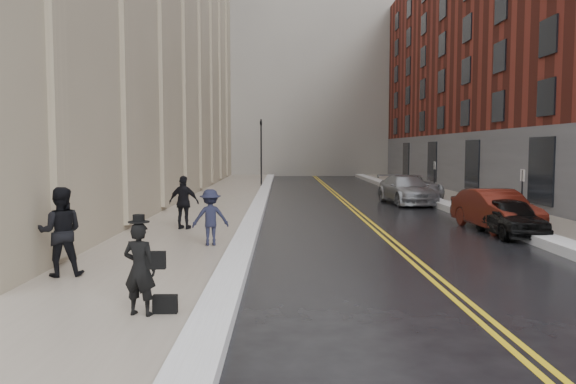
{
  "coord_description": "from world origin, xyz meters",
  "views": [
    {
      "loc": [
        -1.04,
        -12.68,
        2.99
      ],
      "look_at": [
        -0.84,
        5.21,
        1.6
      ],
      "focal_mm": 35.0,
      "sensor_mm": 36.0,
      "label": 1
    }
  ],
  "objects_px": {
    "car_silver_near": "(406,190)",
    "pedestrian_a": "(61,232)",
    "car_maroon": "(496,210)",
    "car_silver_far": "(414,187)",
    "pedestrian_b": "(210,217)",
    "car_black": "(510,217)",
    "pedestrian_c": "(184,202)",
    "pedestrian_main": "(140,269)"
  },
  "relations": [
    {
      "from": "car_silver_far",
      "to": "pedestrian_main",
      "type": "distance_m",
      "value": 25.83
    },
    {
      "from": "car_maroon",
      "to": "car_silver_near",
      "type": "xyz_separation_m",
      "value": [
        -1.08,
        9.87,
        0.02
      ]
    },
    {
      "from": "car_silver_far",
      "to": "pedestrian_b",
      "type": "height_order",
      "value": "pedestrian_b"
    },
    {
      "from": "pedestrian_main",
      "to": "pedestrian_b",
      "type": "distance_m",
      "value": 6.96
    },
    {
      "from": "car_black",
      "to": "car_maroon",
      "type": "height_order",
      "value": "car_maroon"
    },
    {
      "from": "car_black",
      "to": "pedestrian_c",
      "type": "height_order",
      "value": "pedestrian_c"
    },
    {
      "from": "car_silver_far",
      "to": "pedestrian_main",
      "type": "height_order",
      "value": "pedestrian_main"
    },
    {
      "from": "car_silver_near",
      "to": "pedestrian_a",
      "type": "bearing_deg",
      "value": -129.37
    },
    {
      "from": "pedestrian_main",
      "to": "pedestrian_c",
      "type": "bearing_deg",
      "value": -70.72
    },
    {
      "from": "car_black",
      "to": "car_silver_far",
      "type": "height_order",
      "value": "car_silver_far"
    },
    {
      "from": "car_silver_far",
      "to": "pedestrian_c",
      "type": "distance_m",
      "value": 17.54
    },
    {
      "from": "car_maroon",
      "to": "pedestrian_b",
      "type": "xyz_separation_m",
      "value": [
        -9.94,
        -3.96,
        0.23
      ]
    },
    {
      "from": "pedestrian_main",
      "to": "pedestrian_a",
      "type": "xyz_separation_m",
      "value": [
        -2.51,
        2.99,
        0.2
      ]
    },
    {
      "from": "pedestrian_main",
      "to": "car_maroon",
      "type": "bearing_deg",
      "value": -119.68
    },
    {
      "from": "pedestrian_a",
      "to": "car_black",
      "type": "bearing_deg",
      "value": -167.04
    },
    {
      "from": "car_maroon",
      "to": "pedestrian_a",
      "type": "distance_m",
      "value": 15.03
    },
    {
      "from": "car_silver_near",
      "to": "car_maroon",
      "type": "bearing_deg",
      "value": -89.82
    },
    {
      "from": "car_maroon",
      "to": "car_silver_far",
      "type": "height_order",
      "value": "car_maroon"
    },
    {
      "from": "car_silver_far",
      "to": "car_black",
      "type": "bearing_deg",
      "value": -95.11
    },
    {
      "from": "car_maroon",
      "to": "pedestrian_a",
      "type": "relative_size",
      "value": 2.28
    },
    {
      "from": "car_maroon",
      "to": "pedestrian_c",
      "type": "distance_m",
      "value": 11.31
    },
    {
      "from": "car_black",
      "to": "pedestrian_main",
      "type": "xyz_separation_m",
      "value": [
        -10.26,
        -9.59,
        0.3
      ]
    },
    {
      "from": "car_maroon",
      "to": "car_silver_near",
      "type": "distance_m",
      "value": 9.93
    },
    {
      "from": "pedestrian_a",
      "to": "car_silver_far",
      "type": "bearing_deg",
      "value": -136.04
    },
    {
      "from": "car_maroon",
      "to": "pedestrian_main",
      "type": "distance_m",
      "value": 14.98
    },
    {
      "from": "car_black",
      "to": "car_silver_far",
      "type": "xyz_separation_m",
      "value": [
        -0.0,
        14.11,
        0.06
      ]
    },
    {
      "from": "car_black",
      "to": "car_silver_near",
      "type": "height_order",
      "value": "car_silver_near"
    },
    {
      "from": "car_maroon",
      "to": "car_silver_far",
      "type": "distance_m",
      "value": 12.79
    },
    {
      "from": "pedestrian_main",
      "to": "pedestrian_a",
      "type": "height_order",
      "value": "pedestrian_a"
    },
    {
      "from": "car_black",
      "to": "pedestrian_c",
      "type": "distance_m",
      "value": 11.32
    },
    {
      "from": "pedestrian_c",
      "to": "car_silver_far",
      "type": "bearing_deg",
      "value": -116.04
    },
    {
      "from": "car_maroon",
      "to": "car_black",
      "type": "bearing_deg",
      "value": -96.33
    },
    {
      "from": "pedestrian_c",
      "to": "pedestrian_main",
      "type": "bearing_deg",
      "value": 109.76
    },
    {
      "from": "car_silver_far",
      "to": "pedestrian_b",
      "type": "distance_m",
      "value": 19.48
    },
    {
      "from": "car_black",
      "to": "pedestrian_c",
      "type": "bearing_deg",
      "value": 177.54
    },
    {
      "from": "car_silver_near",
      "to": "pedestrian_main",
      "type": "height_order",
      "value": "pedestrian_main"
    },
    {
      "from": "pedestrian_b",
      "to": "car_black",
      "type": "bearing_deg",
      "value": -175.39
    },
    {
      "from": "pedestrian_a",
      "to": "pedestrian_b",
      "type": "relative_size",
      "value": 1.21
    },
    {
      "from": "pedestrian_main",
      "to": "pedestrian_c",
      "type": "xyz_separation_m",
      "value": [
        -1.03,
        10.28,
        0.14
      ]
    },
    {
      "from": "car_black",
      "to": "pedestrian_c",
      "type": "xyz_separation_m",
      "value": [
        -11.29,
        0.69,
        0.44
      ]
    },
    {
      "from": "car_black",
      "to": "pedestrian_b",
      "type": "height_order",
      "value": "pedestrian_b"
    },
    {
      "from": "pedestrian_b",
      "to": "car_silver_near",
      "type": "bearing_deg",
      "value": -132.92
    }
  ]
}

